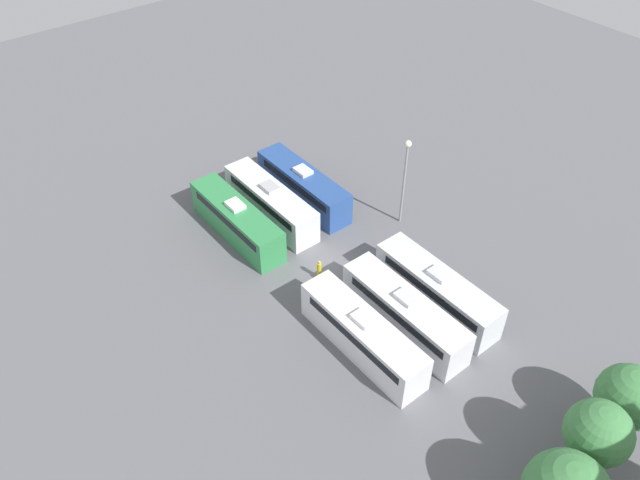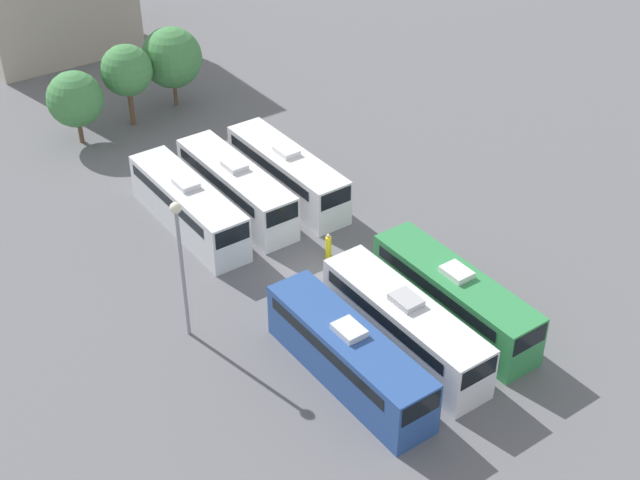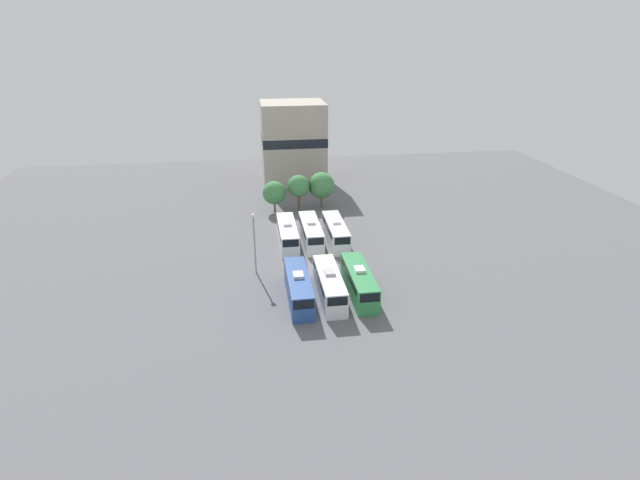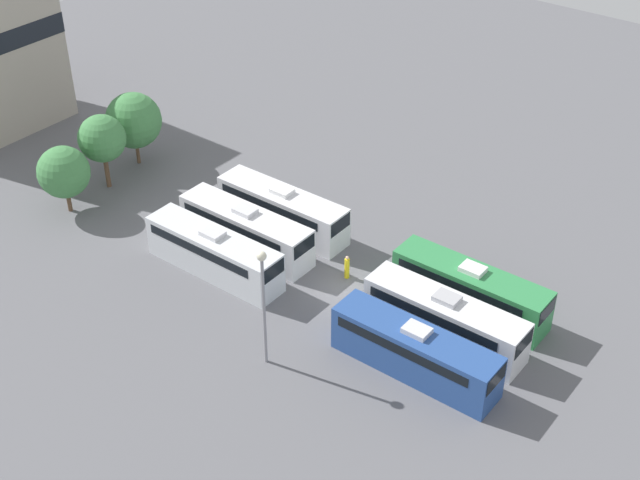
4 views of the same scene
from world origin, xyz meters
name	(u,v)px [view 3 (image 3 of 4)]	position (x,y,z in m)	size (l,w,h in m)	color
ground_plane	(320,266)	(0.00, 0.00, 0.00)	(123.49, 123.49, 0.00)	slate
bus_0	(298,287)	(-3.82, -8.42, 1.71)	(2.62, 10.89, 3.46)	#284C93
bus_1	(329,284)	(-0.06, -8.26, 1.71)	(2.62, 10.89, 3.46)	silver
bus_2	(359,281)	(3.65, -8.02, 1.71)	(2.62, 10.89, 3.46)	#338C4C
bus_3	(288,233)	(-3.67, 8.37, 1.71)	(2.62, 10.89, 3.46)	silver
bus_4	(311,232)	(-0.11, 8.53, 1.71)	(2.62, 10.89, 3.46)	silver
bus_5	(336,231)	(3.62, 8.15, 1.71)	(2.62, 10.89, 3.46)	white
worker_person	(330,259)	(1.45, 0.50, 0.86)	(0.36, 0.36, 1.84)	gold
light_pole	(254,234)	(-8.67, -0.64, 5.63)	(0.60, 0.60, 8.39)	gray
tree_0	(274,193)	(-4.69, 22.96, 3.48)	(4.07, 4.07, 5.52)	brown
tree_1	(299,186)	(-0.35, 23.36, 4.41)	(3.85, 3.85, 6.35)	brown
tree_2	(321,185)	(3.86, 24.32, 4.03)	(4.71, 4.71, 6.39)	brown
depot_building	(293,142)	(0.53, 41.32, 8.28)	(12.80, 10.91, 16.39)	#B2A899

